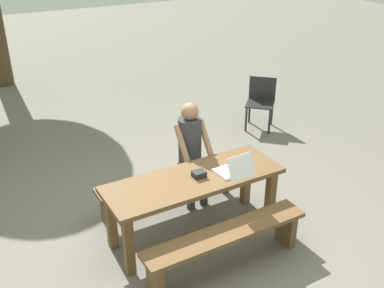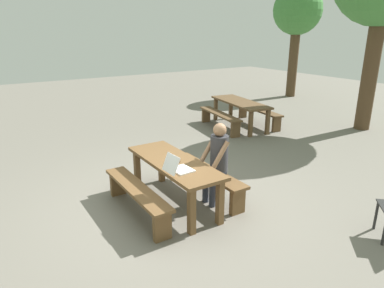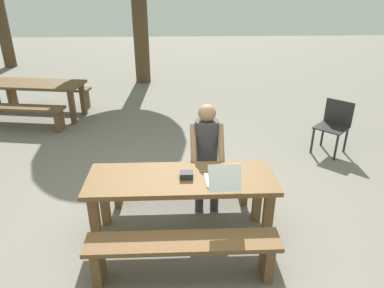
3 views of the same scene
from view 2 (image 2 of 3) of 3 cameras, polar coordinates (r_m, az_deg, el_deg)
The scene contains 11 objects.
ground_plane at distance 5.51m, azimuth -2.89°, elevation -9.71°, with size 30.00×30.00×0.00m, color slate.
picnic_table_front at distance 5.25m, azimuth -2.99°, elevation -3.92°, with size 1.91×0.66×0.72m.
bench_near at distance 5.11m, azimuth -9.05°, elevation -8.14°, with size 1.73×0.30×0.44m.
bench_far at distance 5.66m, azimuth 2.53°, elevation -5.18°, with size 1.73×0.30×0.44m.
laptop at distance 4.79m, azimuth -2.38°, elevation -3.86°, with size 0.33×0.38×0.26m.
small_pouch at distance 5.15m, azimuth -2.89°, elevation -2.60°, with size 0.13×0.11×0.06m.
person_seated at distance 5.27m, azimuth 4.13°, elevation -2.34°, with size 0.38×0.39×1.27m.
picnic_table_mid at distance 9.64m, azimuth 7.92°, elevation 6.35°, with size 2.16×1.03×0.71m.
bench_mid_south at distance 9.39m, azimuth 4.58°, elevation 4.46°, with size 1.89×0.58×0.44m.
bench_mid_north at distance 10.03m, azimuth 10.92°, elevation 5.09°, with size 1.89×0.58×0.44m.
tree_right at distance 14.52m, azimuth 16.95°, elevation 19.92°, with size 1.83×1.83×4.18m.
Camera 2 is at (4.22, -2.40, 2.60)m, focal length 32.43 mm.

